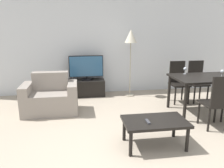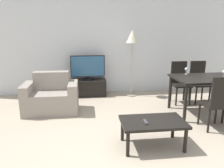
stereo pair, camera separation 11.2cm
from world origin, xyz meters
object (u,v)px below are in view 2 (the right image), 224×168
object	(u,v)px
armchair	(51,98)
dining_table	(207,82)
tv_stand	(88,87)
dining_chair_near	(218,101)
floor_lamp	(132,40)
dining_chair_far_left	(180,80)
wine_glass_left	(186,70)
remote_primary	(145,122)
tv	(88,68)
coffee_table	(153,124)
wine_glass_center	(224,72)
dining_chair_far	(199,80)

from	to	relation	value
armchair	dining_table	bearing A→B (deg)	-8.62
armchair	tv_stand	bearing A→B (deg)	53.85
dining_chair_near	floor_lamp	distance (m)	2.51
floor_lamp	tv_stand	bearing A→B (deg)	171.18
dining_chair_far_left	wine_glass_left	xyz separation A→B (m)	(-0.07, -0.43, 0.34)
dining_table	remote_primary	size ratio (longest dim) A/B	8.85
tv	dining_chair_near	size ratio (longest dim) A/B	0.90
tv	coffee_table	world-z (taller)	tv
dining_chair_far_left	floor_lamp	distance (m)	1.49
floor_lamp	wine_glass_left	bearing A→B (deg)	-47.96
dining_chair_near	dining_chair_far_left	distance (m)	1.50
dining_chair_far_left	wine_glass_center	distance (m)	1.02
dining_table	remote_primary	world-z (taller)	dining_table
armchair	dining_chair_far_left	world-z (taller)	dining_chair_far_left
armchair	coffee_table	distance (m)	2.32
dining_chair_far_left	wine_glass_center	xyz separation A→B (m)	(0.52, -0.81, 0.34)
coffee_table	remote_primary	xyz separation A→B (m)	(-0.13, -0.05, 0.06)
tv_stand	wine_glass_center	distance (m)	3.14
dining_chair_far	remote_primary	distance (m)	2.65
dining_chair_far_left	wine_glass_left	world-z (taller)	dining_chair_far_left
remote_primary	dining_chair_far	bearing A→B (deg)	46.87
coffee_table	dining_table	xyz separation A→B (m)	(1.45, 1.13, 0.31)
coffee_table	wine_glass_left	size ratio (longest dim) A/B	6.33
armchair	remote_primary	bearing A→B (deg)	-46.95
dining_table	tv_stand	bearing A→B (deg)	146.74
armchair	tv	world-z (taller)	tv
wine_glass_center	dining_table	bearing A→B (deg)	167.66
dining_chair_far	dining_chair_far_left	bearing A→B (deg)	180.00
floor_lamp	dining_table	bearing A→B (deg)	-47.66
dining_table	remote_primary	bearing A→B (deg)	-143.14
dining_chair_far_left	floor_lamp	bearing A→B (deg)	148.62
tv	wine_glass_left	world-z (taller)	tv
coffee_table	wine_glass_center	size ratio (longest dim) A/B	6.33
coffee_table	dining_chair_far	distance (m)	2.53
tv_stand	dining_chair_near	size ratio (longest dim) A/B	0.95
floor_lamp	remote_primary	world-z (taller)	floor_lamp
dining_table	wine_glass_left	bearing A→B (deg)	133.29
tv	remote_primary	xyz separation A→B (m)	(0.77, -2.72, -0.31)
tv_stand	wine_glass_left	xyz separation A→B (m)	(2.04, -1.21, 0.65)
tv_stand	wine_glass_left	distance (m)	2.46
dining_chair_near	dining_chair_far_left	size ratio (longest dim) A/B	1.00
tv_stand	dining_table	xyz separation A→B (m)	(2.34, -1.54, 0.46)
coffee_table	armchair	bearing A→B (deg)	136.17
tv	remote_primary	world-z (taller)	tv
dining_chair_far	armchair	bearing A→B (deg)	-175.30
dining_table	dining_chair_far_left	size ratio (longest dim) A/B	1.39
dining_chair_far	dining_chair_far_left	xyz separation A→B (m)	(-0.46, 0.00, 0.00)
floor_lamp	wine_glass_center	distance (m)	2.17
armchair	dining_chair_far	size ratio (longest dim) A/B	1.14
coffee_table	wine_glass_center	xyz separation A→B (m)	(1.73, 1.07, 0.50)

